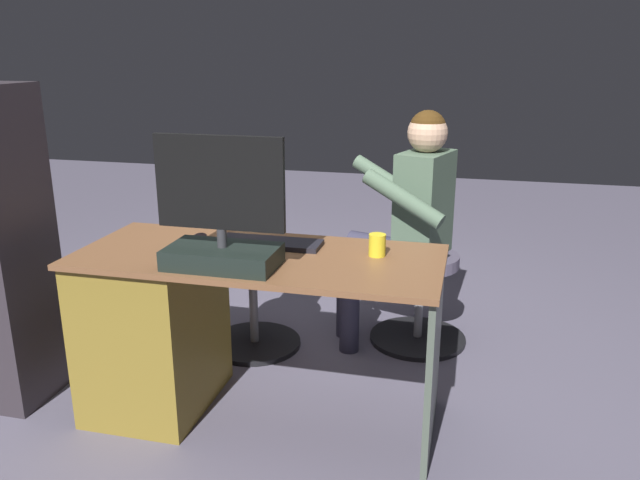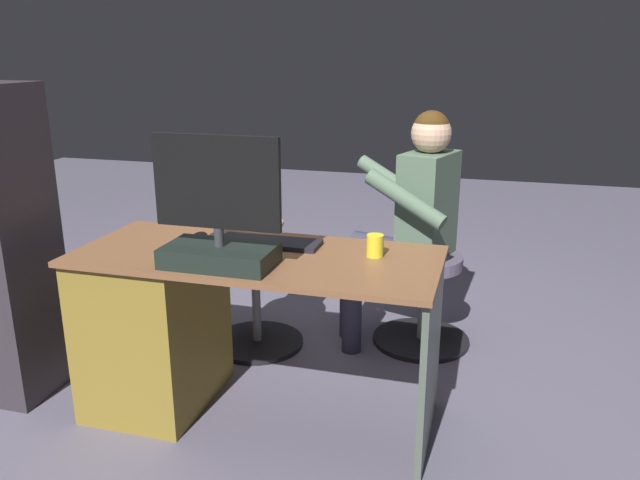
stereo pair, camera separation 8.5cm
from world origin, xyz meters
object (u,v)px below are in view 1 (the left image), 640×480
tv_remote (173,249)px  office_chair_teddy (253,297)px  teddy_bear (252,228)px  cup (377,245)px  computer_mouse (199,238)px  desk (175,323)px  visitor_chair (420,294)px  keyboard (270,243)px  person (407,210)px  monitor (222,228)px

tv_remote → office_chair_teddy: tv_remote is taller
tv_remote → teddy_bear: 0.68m
cup → teddy_bear: 0.89m
computer_mouse → teddy_bear: (-0.04, -0.52, -0.10)m
computer_mouse → tv_remote: 0.15m
tv_remote → teddy_bear: teddy_bear is taller
desk → office_chair_teddy: 0.63m
visitor_chair → keyboard: bearing=53.2°
desk → person: 1.25m
tv_remote → keyboard: bearing=-154.9°
tv_remote → cup: bearing=-171.1°
monitor → office_chair_teddy: bearing=-77.3°
visitor_chair → monitor: bearing=58.0°
desk → cup: 0.91m
teddy_bear → person: person is taller
tv_remote → desk: bearing=-49.4°
desk → teddy_bear: bearing=-101.6°
desk → visitor_chair: size_ratio=2.85×
monitor → tv_remote: size_ratio=3.19×
tv_remote → teddy_bear: (-0.09, -0.66, -0.09)m
monitor → person: bearing=-119.3°
visitor_chair → teddy_bear: bearing=16.9°
office_chair_teddy → visitor_chair: size_ratio=0.96×
tv_remote → visitor_chair: tv_remote is taller
keyboard → office_chair_teddy: bearing=-61.7°
cup → visitor_chair: bearing=-98.3°
tv_remote → visitor_chair: bearing=-135.7°
desk → office_chair_teddy: desk is taller
teddy_bear → tv_remote: bearing=82.6°
cup → person: size_ratio=0.07×
office_chair_teddy → person: size_ratio=0.40×
cup → computer_mouse: bearing=-0.1°
desk → monitor: bearing=151.8°
monitor → visitor_chair: size_ratio=0.96×
person → tv_remote: bearing=47.2°
monitor → computer_mouse: size_ratio=4.99×
desk → office_chair_teddy: size_ratio=2.98×
monitor → tv_remote: monitor is taller
keyboard → office_chair_teddy: 0.71m
monitor → teddy_bear: monitor is taller
keyboard → visitor_chair: 1.03m
cup → office_chair_teddy: cup is taller
keyboard → tv_remote: keyboard is taller
monitor → keyboard: monitor is taller
office_chair_teddy → keyboard: bearing=118.3°
computer_mouse → cup: 0.74m
monitor → teddy_bear: bearing=-77.5°
person → keyboard: bearing=56.5°
monitor → cup: 0.59m
keyboard → tv_remote: size_ratio=2.80×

